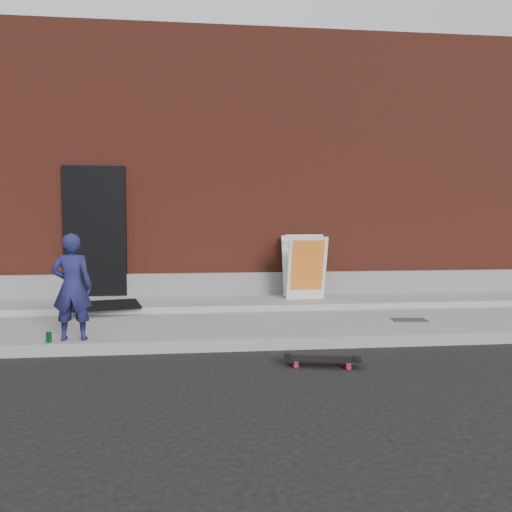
{
  "coord_description": "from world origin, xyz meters",
  "views": [
    {
      "loc": [
        -0.78,
        -5.94,
        1.59
      ],
      "look_at": [
        -0.03,
        0.8,
        1.11
      ],
      "focal_mm": 35.0,
      "sensor_mm": 36.0,
      "label": 1
    }
  ],
  "objects": [
    {
      "name": "ground",
      "position": [
        0.0,
        0.0,
        0.0
      ],
      "size": [
        80.0,
        80.0,
        0.0
      ],
      "primitive_type": "plane",
      "color": "black",
      "rests_on": "ground"
    },
    {
      "name": "sidewalk",
      "position": [
        0.0,
        1.5,
        0.07
      ],
      "size": [
        20.0,
        3.0,
        0.15
      ],
      "primitive_type": "cube",
      "color": "gray",
      "rests_on": "ground"
    },
    {
      "name": "apron",
      "position": [
        0.0,
        2.4,
        0.2
      ],
      "size": [
        20.0,
        1.2,
        0.1
      ],
      "primitive_type": "cube",
      "color": "gray",
      "rests_on": "sidewalk"
    },
    {
      "name": "building",
      "position": [
        -0.0,
        6.99,
        2.5
      ],
      "size": [
        20.0,
        8.1,
        5.0
      ],
      "color": "#5F261A",
      "rests_on": "ground"
    },
    {
      "name": "child",
      "position": [
        -2.32,
        0.2,
        0.79
      ],
      "size": [
        0.47,
        0.31,
        1.29
      ],
      "primitive_type": "imported",
      "rotation": [
        0.0,
        0.0,
        3.15
      ],
      "color": "#1A1B49",
      "rests_on": "sidewalk"
    },
    {
      "name": "skateboard",
      "position": [
        0.53,
        -0.71,
        0.07
      ],
      "size": [
        0.84,
        0.38,
        0.09
      ],
      "color": "#B41227",
      "rests_on": "ground"
    },
    {
      "name": "pizza_sign",
      "position": [
        0.98,
        2.47,
        0.8
      ],
      "size": [
        0.67,
        0.79,
        1.1
      ],
      "color": "silver",
      "rests_on": "apron"
    },
    {
      "name": "soda_can",
      "position": [
        -2.57,
        0.08,
        0.21
      ],
      "size": [
        0.08,
        0.08,
        0.13
      ],
      "primitive_type": "cylinder",
      "rotation": [
        0.0,
        0.0,
        -0.12
      ],
      "color": "#167232",
      "rests_on": "sidewalk"
    },
    {
      "name": "doormat",
      "position": [
        -2.3,
        2.0,
        0.27
      ],
      "size": [
        1.24,
        1.09,
        0.03
      ],
      "primitive_type": "cube",
      "rotation": [
        0.0,
        0.0,
        0.24
      ],
      "color": "black",
      "rests_on": "apron"
    },
    {
      "name": "utility_plate",
      "position": [
        2.2,
        0.86,
        0.16
      ],
      "size": [
        0.51,
        0.36,
        0.01
      ],
      "primitive_type": "cube",
      "rotation": [
        0.0,
        0.0,
        -0.12
      ],
      "color": "#5B5B61",
      "rests_on": "sidewalk"
    }
  ]
}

